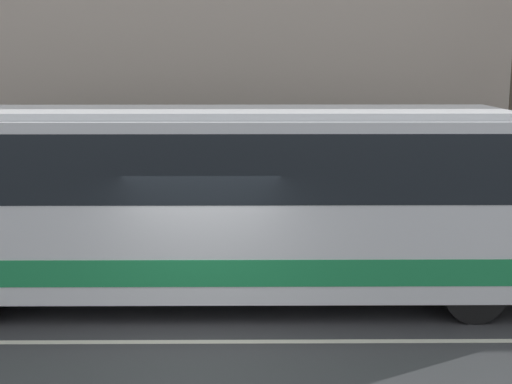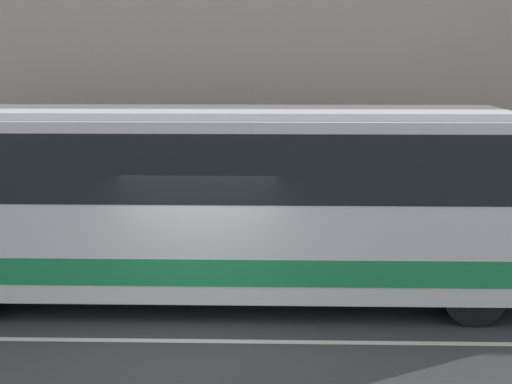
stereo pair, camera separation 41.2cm
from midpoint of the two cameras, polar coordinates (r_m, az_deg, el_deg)
ground_plane at (r=11.32m, az=-5.53°, el=-11.86°), size 60.00×60.00×0.00m
sidewalk at (r=16.14m, az=-3.94°, el=-4.57°), size 60.00×2.27×0.15m
building_facade at (r=16.85m, az=-3.89°, el=12.61°), size 60.00×0.35×10.13m
lane_stripe at (r=11.31m, az=-5.53°, el=-11.84°), size 54.00×0.14×0.01m
transit_bus at (r=12.62m, az=-5.27°, el=-0.21°), size 12.34×2.60×3.46m
pedestrian_waiting at (r=17.20m, az=-20.17°, el=-1.43°), size 0.36×0.36×1.63m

